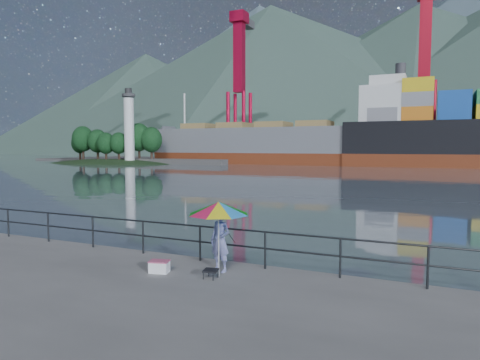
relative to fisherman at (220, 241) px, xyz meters
name	(u,v)px	position (x,y,z in m)	size (l,w,h in m)	color
ground	(16,335)	(-2.01, -4.50, -1.07)	(24.00, 11.00, 0.50)	slate
harbor_water	(407,157)	(-2.01, 129.00, -0.82)	(500.00, 280.00, 0.00)	#515E69
far_dock	(448,162)	(7.99, 92.00, -0.82)	(200.00, 40.00, 0.40)	#514F4C
guardrail	(171,240)	(-2.01, 0.70, -0.30)	(22.00, 0.06, 1.03)	#2D3033
lighthouse_islet	(110,161)	(-56.98, 61.00, -0.56)	(48.00, 26.40, 19.20)	#263F1E
fisherman	(220,241)	(0.00, 0.00, 0.00)	(0.60, 0.39, 1.64)	navy
beach_umbrella	(219,208)	(0.17, -0.42, 0.92)	(1.69, 1.69, 1.90)	white
folding_stool	(211,274)	(0.06, -0.65, -0.70)	(0.41, 0.41, 0.23)	black
cooler_bag	(159,267)	(-1.40, -0.75, -0.68)	(0.49, 0.32, 0.28)	white
fishing_rod	(226,260)	(-0.35, 1.04, -0.82)	(0.02, 0.02, 1.97)	black
bulk_carrier	(299,143)	(-19.18, 72.32, 3.22)	(57.92, 10.03, 14.50)	maroon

